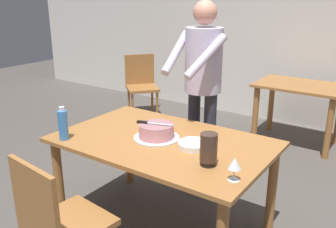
{
  "coord_description": "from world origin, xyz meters",
  "views": [
    {
      "loc": [
        1.45,
        -2.03,
        1.78
      ],
      "look_at": [
        -0.06,
        0.14,
        0.9
      ],
      "focal_mm": 39.35,
      "sensor_mm": 36.0,
      "label": 1
    }
  ],
  "objects_px": {
    "chair_near_side": "(58,221)",
    "main_dining_table": "(163,153)",
    "person_cutting_cake": "(203,78)",
    "plate_stack": "(193,145)",
    "background_chair_1": "(141,83)",
    "cake_knife": "(147,123)",
    "background_table": "(299,98)",
    "cake_on_platter": "(156,132)",
    "wine_glass_near": "(235,164)",
    "water_bottle": "(63,124)",
    "hurricane_lamp": "(209,149)"
  },
  "relations": [
    {
      "from": "chair_near_side",
      "to": "main_dining_table",
      "type": "bearing_deg",
      "value": 80.36
    },
    {
      "from": "person_cutting_cake",
      "to": "chair_near_side",
      "type": "height_order",
      "value": "person_cutting_cake"
    },
    {
      "from": "plate_stack",
      "to": "person_cutting_cake",
      "type": "height_order",
      "value": "person_cutting_cake"
    },
    {
      "from": "main_dining_table",
      "to": "background_chair_1",
      "type": "height_order",
      "value": "background_chair_1"
    },
    {
      "from": "person_cutting_cake",
      "to": "chair_near_side",
      "type": "xyz_separation_m",
      "value": [
        -0.07,
        -1.57,
        -0.58
      ]
    },
    {
      "from": "cake_knife",
      "to": "chair_near_side",
      "type": "height_order",
      "value": "chair_near_side"
    },
    {
      "from": "plate_stack",
      "to": "background_table",
      "type": "bearing_deg",
      "value": 88.15
    },
    {
      "from": "cake_on_platter",
      "to": "cake_knife",
      "type": "bearing_deg",
      "value": -162.7
    },
    {
      "from": "wine_glass_near",
      "to": "cake_knife",
      "type": "bearing_deg",
      "value": 163.51
    },
    {
      "from": "cake_on_platter",
      "to": "wine_glass_near",
      "type": "relative_size",
      "value": 2.36
    },
    {
      "from": "wine_glass_near",
      "to": "background_table",
      "type": "relative_size",
      "value": 0.14
    },
    {
      "from": "main_dining_table",
      "to": "chair_near_side",
      "type": "xyz_separation_m",
      "value": [
        -0.15,
        -0.87,
        -0.16
      ]
    },
    {
      "from": "person_cutting_cake",
      "to": "background_table",
      "type": "xyz_separation_m",
      "value": [
        0.41,
        1.65,
        -0.5
      ]
    },
    {
      "from": "water_bottle",
      "to": "background_table",
      "type": "distance_m",
      "value": 2.93
    },
    {
      "from": "plate_stack",
      "to": "wine_glass_near",
      "type": "xyz_separation_m",
      "value": [
        0.43,
        -0.28,
        0.08
      ]
    },
    {
      "from": "person_cutting_cake",
      "to": "hurricane_lamp",
      "type": "bearing_deg",
      "value": -58.02
    },
    {
      "from": "plate_stack",
      "to": "water_bottle",
      "type": "xyz_separation_m",
      "value": [
        -0.86,
        -0.41,
        0.09
      ]
    },
    {
      "from": "cake_on_platter",
      "to": "hurricane_lamp",
      "type": "height_order",
      "value": "hurricane_lamp"
    },
    {
      "from": "main_dining_table",
      "to": "plate_stack",
      "type": "relative_size",
      "value": 7.07
    },
    {
      "from": "chair_near_side",
      "to": "background_chair_1",
      "type": "relative_size",
      "value": 1.0
    },
    {
      "from": "main_dining_table",
      "to": "cake_on_platter",
      "type": "height_order",
      "value": "cake_on_platter"
    },
    {
      "from": "main_dining_table",
      "to": "background_table",
      "type": "relative_size",
      "value": 1.56
    },
    {
      "from": "main_dining_table",
      "to": "water_bottle",
      "type": "bearing_deg",
      "value": -146.31
    },
    {
      "from": "wine_glass_near",
      "to": "hurricane_lamp",
      "type": "bearing_deg",
      "value": 157.25
    },
    {
      "from": "chair_near_side",
      "to": "person_cutting_cake",
      "type": "bearing_deg",
      "value": 87.53
    },
    {
      "from": "main_dining_table",
      "to": "chair_near_side",
      "type": "relative_size",
      "value": 1.73
    },
    {
      "from": "cake_on_platter",
      "to": "background_chair_1",
      "type": "xyz_separation_m",
      "value": [
        -1.86,
        2.14,
        -0.31
      ]
    },
    {
      "from": "main_dining_table",
      "to": "cake_knife",
      "type": "distance_m",
      "value": 0.25
    },
    {
      "from": "cake_on_platter",
      "to": "water_bottle",
      "type": "distance_m",
      "value": 0.68
    },
    {
      "from": "chair_near_side",
      "to": "plate_stack",
      "type": "bearing_deg",
      "value": 65.35
    },
    {
      "from": "cake_on_platter",
      "to": "cake_knife",
      "type": "height_order",
      "value": "cake_knife"
    },
    {
      "from": "cake_knife",
      "to": "background_table",
      "type": "relative_size",
      "value": 0.26
    },
    {
      "from": "cake_knife",
      "to": "person_cutting_cake",
      "type": "xyz_separation_m",
      "value": [
        0.04,
        0.73,
        0.21
      ]
    },
    {
      "from": "main_dining_table",
      "to": "person_cutting_cake",
      "type": "bearing_deg",
      "value": 96.47
    },
    {
      "from": "background_table",
      "to": "background_chair_1",
      "type": "distance_m",
      "value": 2.26
    },
    {
      "from": "chair_near_side",
      "to": "hurricane_lamp",
      "type": "bearing_deg",
      "value": 48.18
    },
    {
      "from": "hurricane_lamp",
      "to": "person_cutting_cake",
      "type": "xyz_separation_m",
      "value": [
        -0.55,
        0.88,
        0.22
      ]
    },
    {
      "from": "hurricane_lamp",
      "to": "chair_near_side",
      "type": "xyz_separation_m",
      "value": [
        -0.62,
        -0.69,
        -0.37
      ]
    },
    {
      "from": "wine_glass_near",
      "to": "water_bottle",
      "type": "bearing_deg",
      "value": -174.05
    },
    {
      "from": "plate_stack",
      "to": "cake_knife",
      "type": "bearing_deg",
      "value": -174.72
    },
    {
      "from": "cake_on_platter",
      "to": "person_cutting_cake",
      "type": "relative_size",
      "value": 0.2
    },
    {
      "from": "plate_stack",
      "to": "person_cutting_cake",
      "type": "distance_m",
      "value": 0.83
    },
    {
      "from": "wine_glass_near",
      "to": "hurricane_lamp",
      "type": "xyz_separation_m",
      "value": [
        -0.22,
        0.09,
        0.0
      ]
    },
    {
      "from": "water_bottle",
      "to": "hurricane_lamp",
      "type": "distance_m",
      "value": 1.1
    },
    {
      "from": "wine_glass_near",
      "to": "person_cutting_cake",
      "type": "distance_m",
      "value": 1.26
    },
    {
      "from": "background_chair_1",
      "to": "chair_near_side",
      "type": "bearing_deg",
      "value": -59.53
    },
    {
      "from": "chair_near_side",
      "to": "cake_on_platter",
      "type": "bearing_deg",
      "value": 83.89
    },
    {
      "from": "cake_on_platter",
      "to": "background_table",
      "type": "relative_size",
      "value": 0.34
    },
    {
      "from": "plate_stack",
      "to": "water_bottle",
      "type": "distance_m",
      "value": 0.96
    },
    {
      "from": "main_dining_table",
      "to": "chair_near_side",
      "type": "distance_m",
      "value": 0.9
    }
  ]
}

